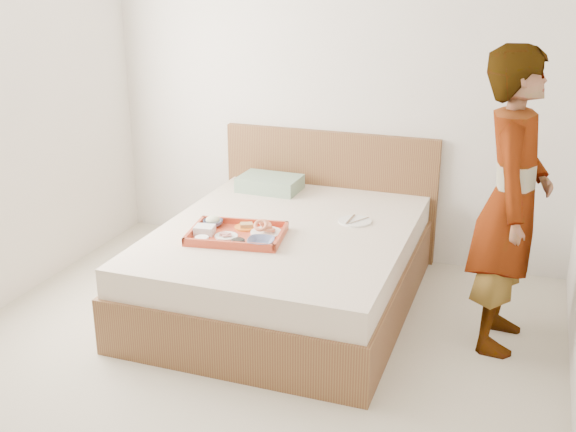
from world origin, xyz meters
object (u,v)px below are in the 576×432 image
Objects in this scene: bed at (286,265)px; person at (512,202)px; tray at (237,234)px; dinner_plate at (355,221)px.

person is (1.36, -0.05, 0.61)m from bed.
bed is at bearing 90.85° from person.
bed is 3.49× the size of tray.
dinner_plate reaches higher than bed.
bed is 1.15× the size of person.
person reaches higher than dinner_plate.
person is at bearing -1.90° from bed.
person reaches higher than tray.
bed is 1.49m from person.
tray is 1.63m from person.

